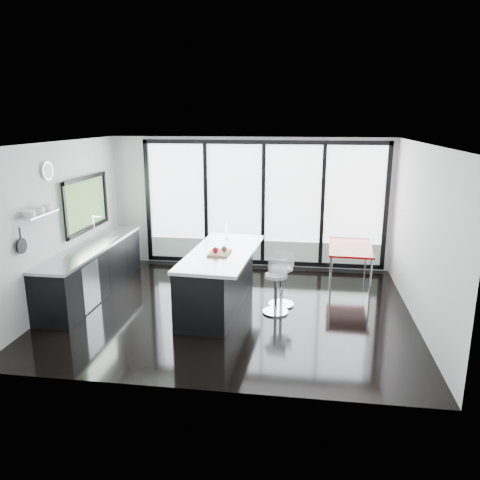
# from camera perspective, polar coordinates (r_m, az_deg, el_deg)

# --- Properties ---
(floor) EXTENTS (6.00, 5.00, 0.00)m
(floor) POSITION_cam_1_polar(r_m,az_deg,el_deg) (8.12, -1.00, -8.38)
(floor) COLOR black
(floor) RESTS_ON ground
(ceiling) EXTENTS (6.00, 5.00, 0.00)m
(ceiling) POSITION_cam_1_polar(r_m,az_deg,el_deg) (7.48, -1.10, 11.75)
(ceiling) COLOR white
(ceiling) RESTS_ON wall_back
(wall_back) EXTENTS (6.00, 0.09, 2.80)m
(wall_back) POSITION_cam_1_polar(r_m,az_deg,el_deg) (10.07, 2.69, 3.72)
(wall_back) COLOR silver
(wall_back) RESTS_ON ground
(wall_front) EXTENTS (6.00, 0.00, 2.80)m
(wall_front) POSITION_cam_1_polar(r_m,az_deg,el_deg) (5.33, -5.29, -4.92)
(wall_front) COLOR silver
(wall_front) RESTS_ON ground
(wall_left) EXTENTS (0.26, 5.00, 2.80)m
(wall_left) POSITION_cam_1_polar(r_m,az_deg,el_deg) (8.86, -20.16, 3.24)
(wall_left) COLOR silver
(wall_left) RESTS_ON ground
(wall_right) EXTENTS (0.00, 5.00, 2.80)m
(wall_right) POSITION_cam_1_polar(r_m,az_deg,el_deg) (7.81, 21.25, 0.47)
(wall_right) COLOR silver
(wall_right) RESTS_ON ground
(counter_cabinets) EXTENTS (0.69, 3.24, 1.36)m
(counter_cabinets) POSITION_cam_1_polar(r_m,az_deg,el_deg) (9.10, -17.51, -3.41)
(counter_cabinets) COLOR black
(counter_cabinets) RESTS_ON floor
(island) EXTENTS (1.18, 2.51, 1.30)m
(island) POSITION_cam_1_polar(r_m,az_deg,el_deg) (8.06, -2.74, -4.70)
(island) COLOR black
(island) RESTS_ON floor
(bar_stool_near) EXTENTS (0.49, 0.49, 0.69)m
(bar_stool_near) POSITION_cam_1_polar(r_m,az_deg,el_deg) (7.86, 4.38, -6.52)
(bar_stool_near) COLOR silver
(bar_stool_near) RESTS_ON floor
(bar_stool_far) EXTENTS (0.54, 0.54, 0.71)m
(bar_stool_far) POSITION_cam_1_polar(r_m,az_deg,el_deg) (8.18, 5.07, -5.61)
(bar_stool_far) COLOR silver
(bar_stool_far) RESTS_ON floor
(red_table) EXTENTS (0.88, 1.46, 0.76)m
(red_table) POSITION_cam_1_polar(r_m,az_deg,el_deg) (9.44, 13.19, -2.99)
(red_table) COLOR #960603
(red_table) RESTS_ON floor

